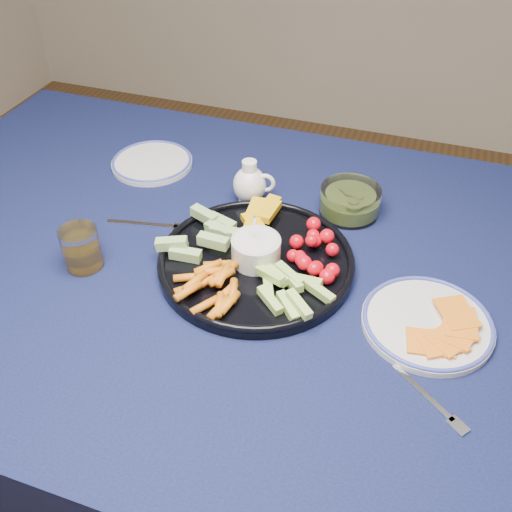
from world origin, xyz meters
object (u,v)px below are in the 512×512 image
(creamer_pitcher, at_px, (250,184))
(side_plate_extra, at_px, (152,162))
(pickle_bowl, at_px, (350,202))
(cheese_plate, at_px, (428,321))
(juice_tumbler, at_px, (82,250))
(crudite_platter, at_px, (255,258))
(dining_table, at_px, (244,290))

(creamer_pitcher, bearing_deg, side_plate_extra, 166.87)
(creamer_pitcher, xyz_separation_m, pickle_bowl, (0.22, 0.03, -0.02))
(creamer_pitcher, relative_size, pickle_bowl, 0.78)
(side_plate_extra, bearing_deg, pickle_bowl, -4.13)
(pickle_bowl, height_order, cheese_plate, pickle_bowl)
(pickle_bowl, distance_m, juice_tumbler, 0.56)
(crudite_platter, distance_m, pickle_bowl, 0.27)
(juice_tumbler, relative_size, side_plate_extra, 0.44)
(dining_table, relative_size, pickle_bowl, 12.91)
(pickle_bowl, xyz_separation_m, side_plate_extra, (-0.49, 0.04, -0.02))
(dining_table, height_order, juice_tumbler, juice_tumbler)
(dining_table, relative_size, creamer_pitcher, 16.47)
(cheese_plate, bearing_deg, side_plate_extra, 155.16)
(crudite_platter, xyz_separation_m, side_plate_extra, (-0.36, 0.27, -0.01))
(crudite_platter, height_order, cheese_plate, crudite_platter)
(dining_table, distance_m, creamer_pitcher, 0.24)
(crudite_platter, relative_size, creamer_pitcher, 3.73)
(creamer_pitcher, height_order, cheese_plate, creamer_pitcher)
(crudite_platter, bearing_deg, creamer_pitcher, 111.63)
(juice_tumbler, bearing_deg, cheese_plate, 4.72)
(dining_table, height_order, crudite_platter, crudite_platter)
(creamer_pitcher, xyz_separation_m, juice_tumbler, (-0.23, -0.31, -0.01))
(dining_table, bearing_deg, crudite_platter, -28.52)
(dining_table, height_order, cheese_plate, cheese_plate)
(crudite_platter, height_order, creamer_pitcher, crudite_platter)
(pickle_bowl, height_order, side_plate_extra, pickle_bowl)
(crudite_platter, distance_m, side_plate_extra, 0.45)
(dining_table, relative_size, juice_tumbler, 19.63)
(juice_tumbler, bearing_deg, side_plate_extra, 96.74)
(creamer_pitcher, bearing_deg, crudite_platter, -68.37)
(pickle_bowl, xyz_separation_m, cheese_plate, (0.20, -0.28, -0.02))
(dining_table, xyz_separation_m, cheese_plate, (0.36, -0.07, 0.10))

